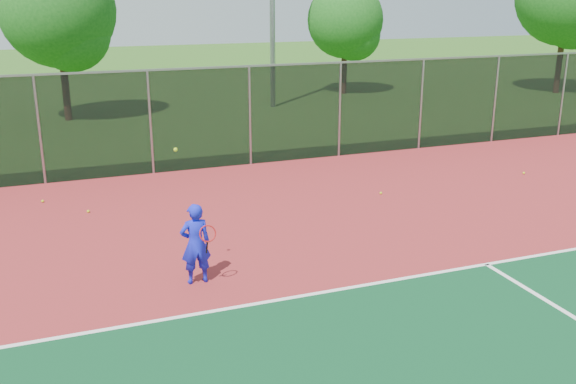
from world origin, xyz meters
The scene contains 11 objects.
ground centered at (0.00, 0.00, 0.00)m, with size 120.00×120.00×0.00m, color #295719.
court_apron centered at (0.00, 2.00, 0.01)m, with size 30.00×20.00×0.02m, color maroon.
fence_back centered at (0.00, 12.00, 1.56)m, with size 30.00×0.06×3.03m.
tennis_player centered at (-3.47, 4.22, 0.78)m, with size 0.59×0.60×2.54m.
practice_ball_0 centered at (2.27, 7.79, 0.06)m, with size 0.07×0.07×0.07m, color #B7CD17.
practice_ball_1 centered at (-6.09, 10.20, 0.06)m, with size 0.07×0.07×0.07m, color #B7CD17.
practice_ball_2 centered at (-5.06, 8.97, 0.06)m, with size 0.07×0.07×0.07m, color #B7CD17.
practice_ball_3 centered at (7.14, 8.06, 0.06)m, with size 0.07×0.07×0.07m, color #B7CD17.
tree_back_left centered at (-4.87, 21.55, 4.23)m, with size 4.59×4.59×6.74m.
tree_back_mid centered at (9.08, 24.21, 3.58)m, with size 3.89×3.89×5.71m.
tree_back_right centered at (19.77, 20.45, 4.76)m, with size 5.16×5.16×7.58m.
Camera 1 is at (-5.69, -6.43, 5.11)m, focal length 40.00 mm.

